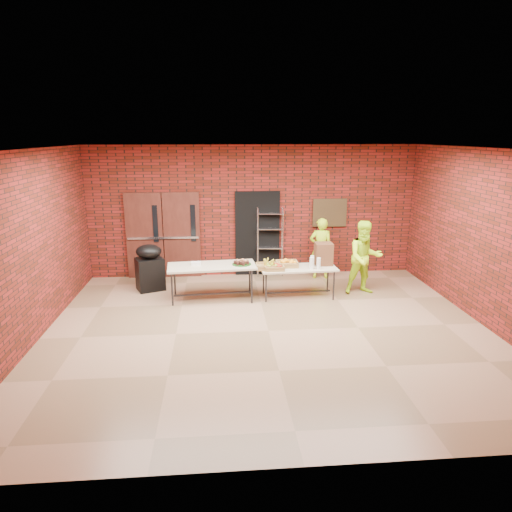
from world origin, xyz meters
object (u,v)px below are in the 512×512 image
at_px(covered_grill, 150,267).
at_px(volunteer_man, 365,258).
at_px(wire_rack, 270,242).
at_px(coffee_dispenser, 323,254).
at_px(volunteer_woman, 321,248).
at_px(table_right, 298,270).
at_px(table_left, 212,268).

relative_size(covered_grill, volunteer_man, 0.65).
height_order(wire_rack, covered_grill, wire_rack).
xyz_separation_m(coffee_dispenser, volunteer_man, (0.91, -0.04, -0.10)).
bearing_deg(volunteer_woman, volunteer_man, 128.44).
bearing_deg(covered_grill, coffee_dispenser, -30.60).
xyz_separation_m(table_right, volunteer_woman, (0.78, 1.31, 0.14)).
distance_m(covered_grill, volunteer_man, 4.80).
relative_size(wire_rack, table_right, 1.04).
xyz_separation_m(covered_grill, volunteer_woman, (4.04, 0.55, 0.22)).
bearing_deg(coffee_dispenser, covered_grill, 171.25).
height_order(table_right, volunteer_man, volunteer_man).
relative_size(wire_rack, covered_grill, 1.63).
bearing_deg(volunteer_man, volunteer_woman, 117.89).
distance_m(table_left, volunteer_man, 3.34).
bearing_deg(wire_rack, table_right, -68.74).
xyz_separation_m(covered_grill, volunteer_man, (4.75, -0.63, 0.29)).
relative_size(table_left, volunteer_woman, 1.27).
bearing_deg(coffee_dispenser, wire_rack, 125.27).
bearing_deg(table_right, table_left, 177.66).
bearing_deg(covered_grill, wire_rack, -5.37).
height_order(wire_rack, volunteer_woman, wire_rack).
xyz_separation_m(wire_rack, volunteer_man, (1.92, -1.47, -0.04)).
relative_size(wire_rack, volunteer_woman, 1.15).
height_order(table_left, table_right, table_left).
bearing_deg(covered_grill, table_right, -34.87).
bearing_deg(table_left, table_right, -4.08).
xyz_separation_m(coffee_dispenser, covered_grill, (-3.84, 0.59, -0.38)).
bearing_deg(table_left, coffee_dispenser, -0.28).
bearing_deg(table_left, covered_grill, 147.50).
distance_m(coffee_dispenser, volunteer_man, 0.92).
distance_m(table_left, covered_grill, 1.61).
relative_size(covered_grill, volunteer_woman, 0.71).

